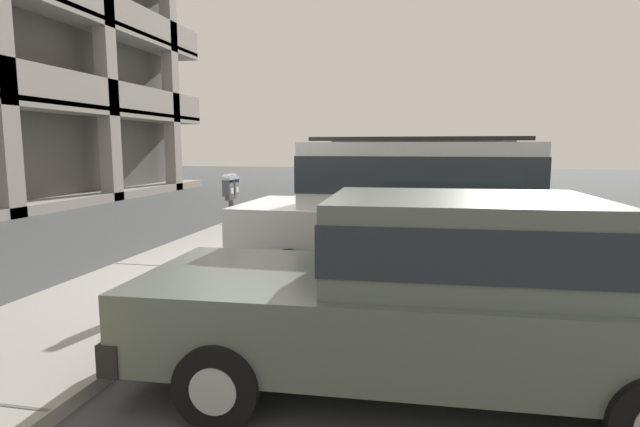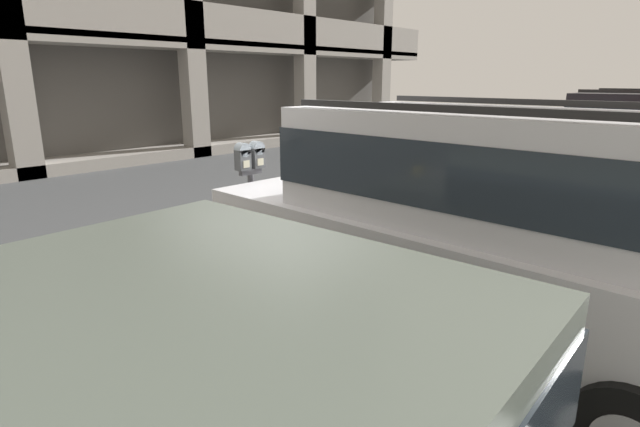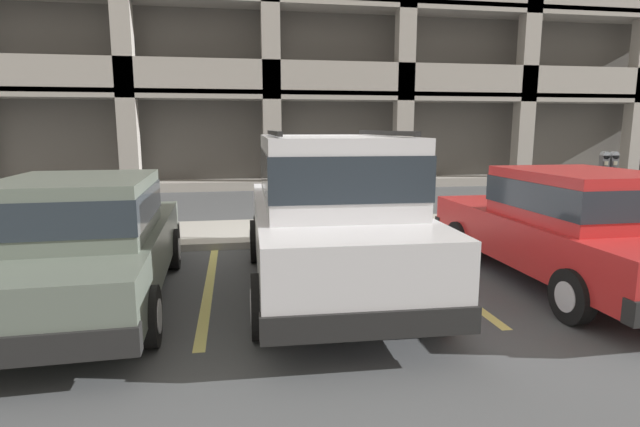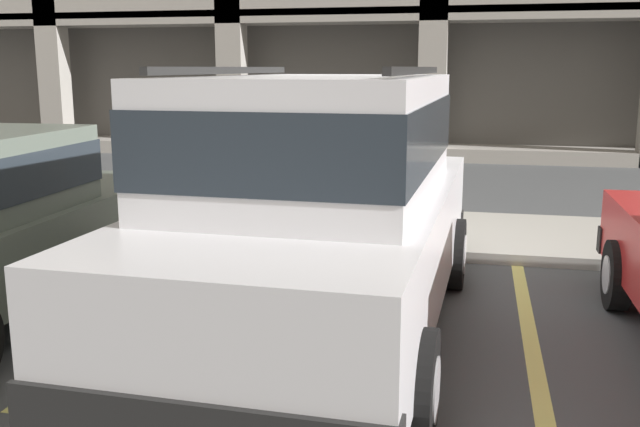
# 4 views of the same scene
# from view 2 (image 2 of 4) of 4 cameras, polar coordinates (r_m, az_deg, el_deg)

# --- Properties ---
(ground_plane) EXTENTS (80.00, 80.00, 0.10)m
(ground_plane) POSITION_cam_2_polar(r_m,az_deg,el_deg) (5.84, -3.25, -7.56)
(ground_plane) COLOR #444749
(sidewalk) EXTENTS (40.00, 2.20, 0.12)m
(sidewalk) POSITION_cam_2_polar(r_m,az_deg,el_deg) (6.73, -11.07, -3.70)
(sidewalk) COLOR #9E9B93
(sidewalk) RESTS_ON ground_plane
(parking_stall_lines) EXTENTS (12.61, 4.80, 0.01)m
(parking_stall_lines) POSITION_cam_2_polar(r_m,az_deg,el_deg) (6.26, 16.39, -6.06)
(parking_stall_lines) COLOR #DBD16B
(parking_stall_lines) RESTS_ON ground_plane
(silver_suv) EXTENTS (2.12, 4.83, 2.03)m
(silver_suv) POSITION_cam_2_polar(r_m,az_deg,el_deg) (4.26, 17.19, -0.70)
(silver_suv) COLOR silver
(silver_suv) RESTS_ON ground_plane
(dark_hatchback) EXTENTS (1.86, 4.49, 1.54)m
(dark_hatchback) POSITION_cam_2_polar(r_m,az_deg,el_deg) (7.18, 30.30, 1.96)
(dark_hatchback) COLOR red
(dark_hatchback) RESTS_ON ground_plane
(parking_meter_near) EXTENTS (0.35, 0.12, 1.42)m
(parking_meter_near) POSITION_cam_2_polar(r_m,az_deg,el_deg) (5.57, -7.94, 4.41)
(parking_meter_near) COLOR #47474C
(parking_meter_near) RESTS_ON sidewalk
(parking_meter_far) EXTENTS (0.35, 0.12, 1.50)m
(parking_meter_far) POSITION_cam_2_polar(r_m,az_deg,el_deg) (10.65, 19.15, 9.11)
(parking_meter_far) COLOR #595B60
(parking_meter_far) RESTS_ON sidewalk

